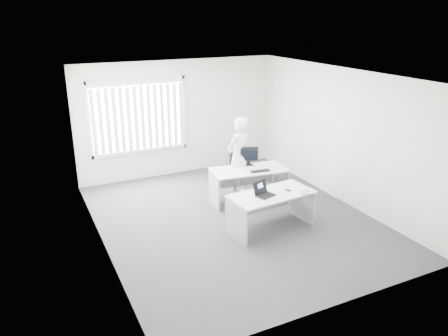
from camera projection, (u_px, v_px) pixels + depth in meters
name	position (u px, v px, depth m)	size (l,w,h in m)	color
ground	(234.00, 219.00, 8.58)	(6.00, 6.00, 0.00)	#414046
wall_back	(179.00, 118.00, 10.65)	(5.00, 0.02, 2.80)	silver
wall_front	(342.00, 215.00, 5.56)	(5.00, 0.02, 2.80)	silver
wall_left	(98.00, 171.00, 7.08)	(0.02, 6.00, 2.80)	silver
wall_right	(341.00, 136.00, 9.13)	(0.02, 6.00, 2.80)	silver
ceiling	(235.00, 75.00, 7.64)	(5.00, 6.00, 0.02)	silver
window	(139.00, 116.00, 10.15)	(2.32, 0.06, 1.76)	silver
blinds	(139.00, 118.00, 10.11)	(2.20, 0.10, 1.50)	white
desk_near	(271.00, 203.00, 8.03)	(1.64, 0.90, 0.72)	white
desk_far	(249.00, 178.00, 9.26)	(1.66, 0.93, 0.72)	white
office_chair	(240.00, 170.00, 10.43)	(0.58, 0.58, 0.94)	black
person	(239.00, 157.00, 9.43)	(0.65, 0.43, 1.78)	silver
laptop	(266.00, 190.00, 7.81)	(0.33, 0.29, 0.25)	black
paper_sheet	(288.00, 192.00, 8.01)	(0.30, 0.21, 0.00)	silver
mouse	(288.00, 190.00, 8.08)	(0.06, 0.09, 0.04)	silver
booklet	(305.00, 192.00, 8.00)	(0.16, 0.23, 0.01)	silver
keyboard	(260.00, 171.00, 9.06)	(0.41, 0.14, 0.02)	black
monitor	(249.00, 156.00, 9.36)	(0.41, 0.12, 0.41)	black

